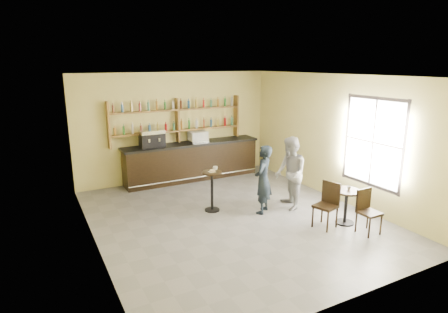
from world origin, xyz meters
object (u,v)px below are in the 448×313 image
pastry_case (198,137)px  man_main (263,180)px  bar_counter (192,161)px  espresso_machine (152,138)px  patron_second (290,173)px  pedestal_table (212,191)px  cafe_table (346,207)px  chair_south (370,212)px  chair_west (325,206)px

pastry_case → man_main: man_main is taller
bar_counter → espresso_machine: espresso_machine is taller
espresso_machine → patron_second: size_ratio=0.38×
pedestal_table → pastry_case: bearing=73.0°
cafe_table → patron_second: (-0.55, 1.31, 0.50)m
espresso_machine → cafe_table: 5.52m
cafe_table → man_main: bearing=132.7°
espresso_machine → cafe_table: espresso_machine is taller
espresso_machine → man_main: bearing=-61.5°
pastry_case → espresso_machine: bearing=-174.1°
cafe_table → bar_counter: bearing=110.5°
pastry_case → pedestal_table: bearing=-101.1°
espresso_machine → chair_south: size_ratio=0.73×
cafe_table → patron_second: patron_second is taller
bar_counter → pastry_case: 0.76m
pedestal_table → chair_south: (2.33, -2.64, -0.02)m
patron_second → espresso_machine: bearing=-124.9°
pastry_case → pedestal_table: (-0.78, -2.54, -0.81)m
espresso_machine → chair_west: espresso_machine is taller
pedestal_table → patron_second: bearing=-22.9°
bar_counter → cafe_table: (1.71, -4.58, -0.18)m
bar_counter → espresso_machine: 1.46m
espresso_machine → pastry_case: (1.42, 0.00, -0.08)m
chair_south → cafe_table: bearing=94.2°
pedestal_table → chair_west: bearing=-48.9°
pedestal_table → espresso_machine: bearing=104.2°
bar_counter → chair_south: (1.76, -5.18, -0.10)m
bar_counter → cafe_table: 4.89m
bar_counter → man_main: bearing=-82.2°
bar_counter → cafe_table: bar_counter is taller
patron_second → chair_west: bearing=19.0°
bar_counter → man_main: 3.24m
pedestal_table → chair_south: pedestal_table is taller
man_main → chair_west: (0.72, -1.33, -0.32)m
chair_south → patron_second: bearing=106.8°
bar_counter → patron_second: patron_second is taller
pedestal_table → chair_south: size_ratio=1.04×
pastry_case → man_main: (0.23, -3.20, -0.48)m
espresso_machine → man_main: (1.65, -3.20, -0.56)m
espresso_machine → man_main: 3.64m
espresso_machine → pedestal_table: size_ratio=0.70×
pastry_case → chair_west: (0.95, -4.53, -0.80)m
pedestal_table → chair_south: 3.52m
chair_west → patron_second: bearing=164.1°
bar_counter → chair_south: bearing=-71.2°
espresso_machine → pedestal_table: (0.64, -2.54, -0.89)m
man_main → patron_second: size_ratio=0.92×
cafe_table → patron_second: size_ratio=0.44×
pastry_case → patron_second: 3.43m
pastry_case → cafe_table: bearing=-65.9°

